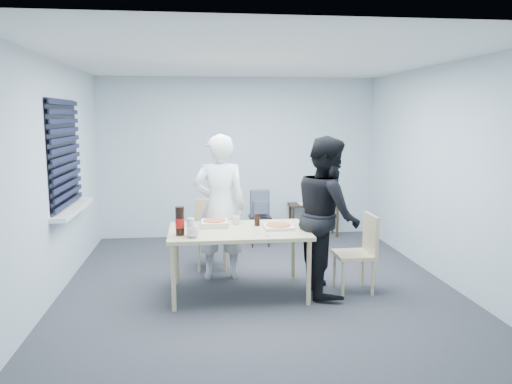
{
  "coord_description": "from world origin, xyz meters",
  "views": [
    {
      "loc": [
        -0.7,
        -5.66,
        1.98
      ],
      "look_at": [
        -0.0,
        0.1,
        1.09
      ],
      "focal_mm": 35.0,
      "sensor_mm": 36.0,
      "label": 1
    }
  ],
  "objects": [
    {
      "name": "side_table",
      "position": [
        1.22,
        2.28,
        0.46
      ],
      "size": [
        0.82,
        0.36,
        0.55
      ],
      "color": "#372819",
      "rests_on": "ground"
    },
    {
      "name": "mug_b",
      "position": [
        -0.25,
        -0.02,
        0.79
      ],
      "size": [
        0.1,
        0.1,
        0.09
      ],
      "primitive_type": "imported",
      "color": "silver",
      "rests_on": "dining_table"
    },
    {
      "name": "stool",
      "position": [
        0.26,
        1.78,
        0.35
      ],
      "size": [
        0.33,
        0.33,
        0.46
      ],
      "color": "black",
      "rests_on": "ground"
    },
    {
      "name": "person_black",
      "position": [
        0.75,
        -0.34,
        0.89
      ],
      "size": [
        0.47,
        0.86,
        1.77
      ],
      "primitive_type": "imported",
      "rotation": [
        0.0,
        0.0,
        1.57
      ],
      "color": "black",
      "rests_on": "ground"
    },
    {
      "name": "chair_far",
      "position": [
        -0.51,
        0.79,
        0.51
      ],
      "size": [
        0.42,
        0.42,
        0.89
      ],
      "color": "tan",
      "rests_on": "ground"
    },
    {
      "name": "cola_glass",
      "position": [
        -0.02,
        -0.14,
        0.81
      ],
      "size": [
        0.08,
        0.08,
        0.14
      ],
      "primitive_type": "cylinder",
      "rotation": [
        0.0,
        0.0,
        -0.23
      ],
      "color": "black",
      "rests_on": "dining_table"
    },
    {
      "name": "pizza_box_a",
      "position": [
        -0.5,
        -0.12,
        0.78
      ],
      "size": [
        0.3,
        0.3,
        0.07
      ],
      "rotation": [
        0.0,
        0.0,
        -0.07
      ],
      "color": "silver",
      "rests_on": "dining_table"
    },
    {
      "name": "soda_bottle",
      "position": [
        -0.88,
        -0.5,
        0.89
      ],
      "size": [
        0.1,
        0.1,
        0.3
      ],
      "rotation": [
        0.0,
        0.0,
        -0.27
      ],
      "color": "black",
      "rests_on": "dining_table"
    },
    {
      "name": "pizza_box_b",
      "position": [
        0.2,
        -0.3,
        0.76
      ],
      "size": [
        0.32,
        0.32,
        0.05
      ],
      "rotation": [
        0.0,
        0.0,
        -0.39
      ],
      "color": "silver",
      "rests_on": "dining_table"
    },
    {
      "name": "chair_right",
      "position": [
        1.14,
        -0.37,
        0.51
      ],
      "size": [
        0.42,
        0.42,
        0.89
      ],
      "color": "tan",
      "rests_on": "ground"
    },
    {
      "name": "black_box",
      "position": [
        1.44,
        2.33,
        0.58
      ],
      "size": [
        0.15,
        0.12,
        0.06
      ],
      "primitive_type": "cube",
      "rotation": [
        0.0,
        0.0,
        0.18
      ],
      "color": "black",
      "rests_on": "side_table"
    },
    {
      "name": "room",
      "position": [
        -2.2,
        0.4,
        1.44
      ],
      "size": [
        5.0,
        5.0,
        5.0
      ],
      "color": "#2B2B2F",
      "rests_on": "ground"
    },
    {
      "name": "rubber_band",
      "position": [
        0.02,
        -0.65,
        0.74
      ],
      "size": [
        0.06,
        0.06,
        0.0
      ],
      "primitive_type": "torus",
      "rotation": [
        0.0,
        0.0,
        -0.38
      ],
      "color": "red",
      "rests_on": "dining_table"
    },
    {
      "name": "mug_a",
      "position": [
        -0.74,
        -0.61,
        0.79
      ],
      "size": [
        0.17,
        0.17,
        0.1
      ],
      "primitive_type": "imported",
      "rotation": [
        0.0,
        0.0,
        0.52
      ],
      "color": "silver",
      "rests_on": "dining_table"
    },
    {
      "name": "papers",
      "position": [
        1.07,
        2.29,
        0.55
      ],
      "size": [
        0.26,
        0.31,
        0.0
      ],
      "primitive_type": "cube",
      "rotation": [
        0.0,
        0.0,
        -0.25
      ],
      "color": "white",
      "rests_on": "side_table"
    },
    {
      "name": "dining_table",
      "position": [
        -0.24,
        -0.3,
        0.68
      ],
      "size": [
        1.53,
        0.97,
        0.74
      ],
      "color": "tan",
      "rests_on": "ground"
    },
    {
      "name": "plastic_cups",
      "position": [
        -0.77,
        -0.51,
        0.83
      ],
      "size": [
        0.08,
        0.08,
        0.18
      ],
      "primitive_type": "cylinder",
      "rotation": [
        0.0,
        0.0,
        -0.11
      ],
      "color": "silver",
      "rests_on": "dining_table"
    },
    {
      "name": "person_white",
      "position": [
        -0.42,
        0.31,
        0.89
      ],
      "size": [
        0.65,
        0.42,
        1.77
      ],
      "primitive_type": "imported",
      "rotation": [
        0.0,
        0.0,
        3.14
      ],
      "color": "white",
      "rests_on": "ground"
    },
    {
      "name": "backpack",
      "position": [
        0.26,
        1.77,
        0.66
      ],
      "size": [
        0.29,
        0.21,
        0.4
      ],
      "rotation": [
        0.0,
        0.0,
        -0.38
      ],
      "color": "slate",
      "rests_on": "stool"
    }
  ]
}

